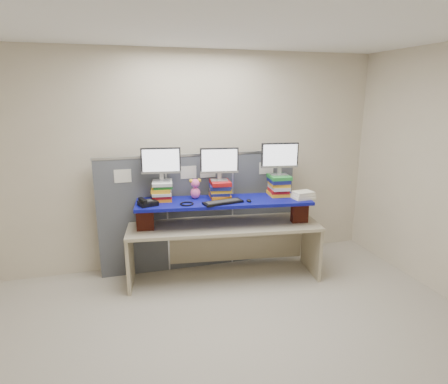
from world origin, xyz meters
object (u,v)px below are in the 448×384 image
object	(u,v)px
desk	(224,235)
keyboard	(223,202)
monitor_left	(161,162)
blue_board	(224,202)
desk_phone	(147,203)
monitor_right	(280,157)
monitor_center	(219,162)

from	to	relation	value
desk	keyboard	distance (m)	0.49
monitor_left	keyboard	bearing A→B (deg)	-20.22
desk	blue_board	distance (m)	0.43
blue_board	desk_phone	size ratio (longest dim) A/B	8.72
blue_board	monitor_right	world-z (taller)	monitor_right
blue_board	monitor_center	distance (m)	0.48
monitor_left	monitor_right	size ratio (longest dim) A/B	1.00
blue_board	monitor_left	world-z (taller)	monitor_left
monitor_left	monitor_right	distance (m)	1.44
monitor_right	desk_phone	bearing A→B (deg)	-172.53
monitor_left	desk_phone	world-z (taller)	monitor_left
desk	monitor_right	xyz separation A→B (m)	(0.72, 0.02, 0.94)
monitor_right	desk_phone	xyz separation A→B (m)	(-1.63, 0.00, -0.46)
monitor_center	monitor_right	bearing A→B (deg)	0.00
monitor_center	monitor_right	distance (m)	0.75
blue_board	keyboard	size ratio (longest dim) A/B	4.26
blue_board	keyboard	bearing A→B (deg)	-103.04
desk	monitor_left	world-z (taller)	monitor_left
desk_phone	monitor_right	bearing A→B (deg)	-15.42
blue_board	desk_phone	world-z (taller)	desk_phone
desk	monitor_center	bearing A→B (deg)	108.35
blue_board	monitor_center	world-z (taller)	monitor_center
keyboard	desk_phone	xyz separation A→B (m)	(-0.86, 0.16, 0.02)
monitor_left	monitor_center	size ratio (longest dim) A/B	1.00
monitor_center	keyboard	world-z (taller)	monitor_center
monitor_right	keyboard	distance (m)	0.92
blue_board	keyboard	xyz separation A→B (m)	(-0.05, -0.13, 0.03)
monitor_right	desk_phone	world-z (taller)	monitor_right
monitor_center	desk_phone	size ratio (longest dim) A/B	1.93
desk_phone	keyboard	bearing A→B (deg)	-25.94
monitor_center	keyboard	size ratio (longest dim) A/B	0.94
monitor_left	desk_phone	bearing A→B (deg)	-128.75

